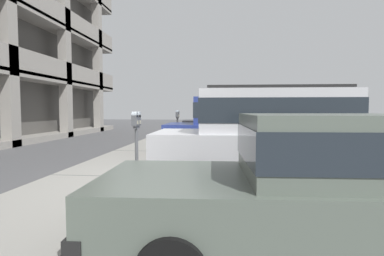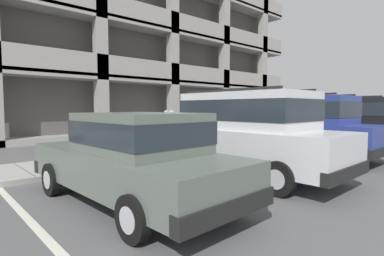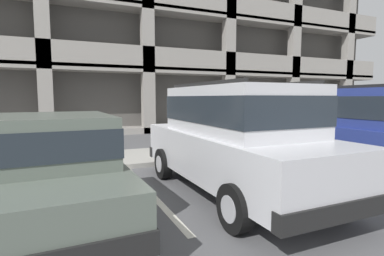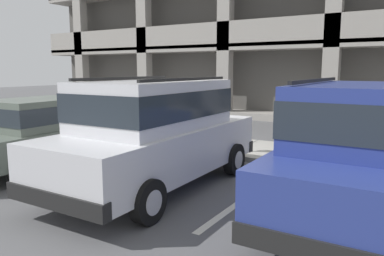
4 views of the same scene
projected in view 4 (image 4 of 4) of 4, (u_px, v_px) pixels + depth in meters
The scene contains 8 objects.
ground_plane at pixel (221, 163), 9.00m from camera, with size 80.00×80.00×0.10m.
sidewalk at pixel (243, 149), 10.08m from camera, with size 40.00×2.20×0.12m.
parking_stall_lines at pixel (261, 187), 7.00m from camera, with size 12.63×4.80×0.01m.
silver_suv at pixel (156, 129), 6.83m from camera, with size 2.06×4.80×2.03m.
red_sedan at pixel (46, 130), 8.42m from camera, with size 1.95×4.54×1.54m.
dark_hatchback at pixel (362, 145), 5.40m from camera, with size 2.03×4.78×2.03m.
parking_meter_near at pixel (220, 110), 9.22m from camera, with size 0.35×0.12×1.42m.
fire_hydrant at pixel (380, 153), 7.73m from camera, with size 0.30×0.30×0.70m.
Camera 4 is at (3.99, -7.83, 2.17)m, focal length 35.00 mm.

